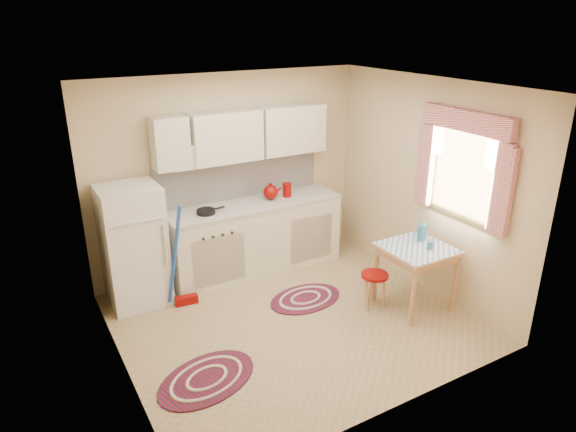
% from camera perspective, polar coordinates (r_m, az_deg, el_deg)
% --- Properties ---
extents(room_shell, '(3.64, 3.60, 2.52)m').
position_cam_1_polar(room_shell, '(5.34, 0.82, 4.88)').
color(room_shell, tan).
rests_on(room_shell, ground).
extents(fridge, '(0.65, 0.60, 1.40)m').
position_cam_1_polar(fridge, '(6.02, -16.76, -3.20)').
color(fridge, white).
rests_on(fridge, ground).
extents(broom, '(0.29, 0.15, 1.20)m').
position_cam_1_polar(broom, '(5.86, -11.59, -4.49)').
color(broom, '#1A4AA8').
rests_on(broom, ground).
extents(base_cabinets, '(2.25, 0.60, 0.88)m').
position_cam_1_polar(base_cabinets, '(6.63, -3.68, -2.44)').
color(base_cabinets, silver).
rests_on(base_cabinets, ground).
extents(countertop, '(2.27, 0.62, 0.04)m').
position_cam_1_polar(countertop, '(6.46, -3.78, 1.30)').
color(countertop, '#BCB9B2').
rests_on(countertop, base_cabinets).
extents(frying_pan, '(0.26, 0.26, 0.05)m').
position_cam_1_polar(frying_pan, '(6.16, -9.10, 0.48)').
color(frying_pan, black).
rests_on(frying_pan, countertop).
extents(red_kettle, '(0.22, 0.20, 0.21)m').
position_cam_1_polar(red_kettle, '(6.52, -1.95, 2.68)').
color(red_kettle, '#7E0604').
rests_on(red_kettle, countertop).
extents(red_canister, '(0.15, 0.15, 0.16)m').
position_cam_1_polar(red_canister, '(6.64, -0.10, 2.82)').
color(red_canister, '#7E0604').
rests_on(red_canister, countertop).
extents(table, '(0.72, 0.72, 0.72)m').
position_cam_1_polar(table, '(6.01, 13.89, -6.56)').
color(table, tan).
rests_on(table, ground).
extents(stool, '(0.40, 0.40, 0.42)m').
position_cam_1_polar(stool, '(5.95, 9.51, -8.15)').
color(stool, '#7E0604').
rests_on(stool, ground).
extents(coffee_pot, '(0.14, 0.12, 0.25)m').
position_cam_1_polar(coffee_pot, '(5.99, 14.68, -1.59)').
color(coffee_pot, teal).
rests_on(coffee_pot, table).
extents(mug, '(0.09, 0.09, 0.10)m').
position_cam_1_polar(mug, '(5.83, 15.53, -3.15)').
color(mug, teal).
rests_on(mug, table).
extents(rug_center, '(0.95, 0.68, 0.02)m').
position_cam_1_polar(rug_center, '(6.11, 1.96, -9.15)').
color(rug_center, maroon).
rests_on(rug_center, ground).
extents(rug_left, '(1.14, 0.92, 0.02)m').
position_cam_1_polar(rug_left, '(4.99, -9.00, -17.44)').
color(rug_left, maroon).
rests_on(rug_left, ground).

